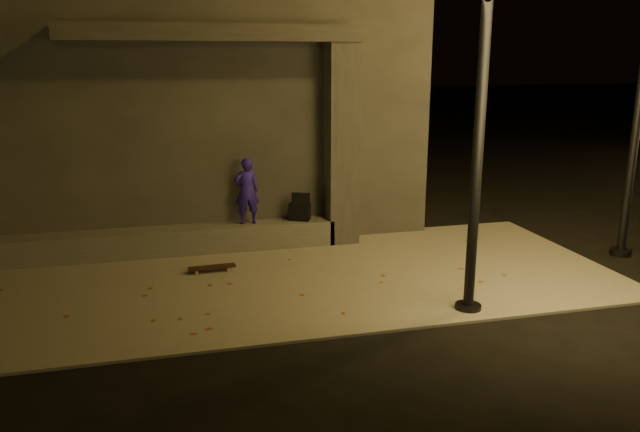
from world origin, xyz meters
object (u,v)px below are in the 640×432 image
object	(u,v)px
skateboarder	(247,191)
skateboard	(212,267)
backpack	(300,210)
column	(342,145)

from	to	relation	value
skateboarder	skateboard	distance (m)	1.69
skateboarder	backpack	bearing A→B (deg)	177.56
backpack	column	bearing A→B (deg)	24.70
column	skateboard	world-z (taller)	column
skateboarder	skateboard	world-z (taller)	skateboarder
backpack	skateboard	bearing A→B (deg)	-121.15
skateboarder	column	bearing A→B (deg)	177.56
column	skateboarder	xyz separation A→B (m)	(-1.75, 0.00, -0.75)
backpack	skateboard	size ratio (longest dim) A/B	0.69
skateboard	skateboarder	bearing A→B (deg)	53.97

